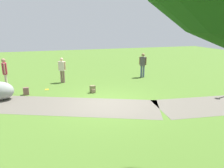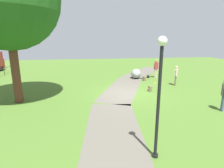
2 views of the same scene
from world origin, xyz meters
name	(u,v)px [view 1 (image 1 of 2)]	position (x,y,z in m)	size (l,w,h in m)	color
ground_plane	(106,103)	(0.00, 0.00, 0.00)	(48.00, 48.00, 0.00)	#496C27
footpath_segment_mid	(72,106)	(1.63, -0.14, 0.00)	(8.27, 5.24, 0.01)	#615B50
woman_with_handbag	(5,71)	(4.91, -4.13, 1.05)	(0.28, 0.52, 1.80)	beige
man_near_boulder	(62,68)	(1.65, -4.54, 0.94)	(0.46, 0.39, 1.63)	#7C5A56
passerby_on_path	(143,63)	(-3.95, -4.32, 1.01)	(0.46, 0.39, 1.73)	#485576
handbag_on_grass	(6,90)	(4.85, -3.34, 0.14)	(0.34, 0.33, 0.31)	black
backpack_by_boulder	(26,91)	(3.74, -2.55, 0.19)	(0.28, 0.26, 0.40)	brown
spare_backpack_on_lawn	(93,89)	(0.26, -1.83, 0.19)	(0.31, 0.30, 0.40)	olive
frisbee_on_grass	(47,89)	(2.68, -3.18, 0.01)	(0.22, 0.22, 0.02)	gold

